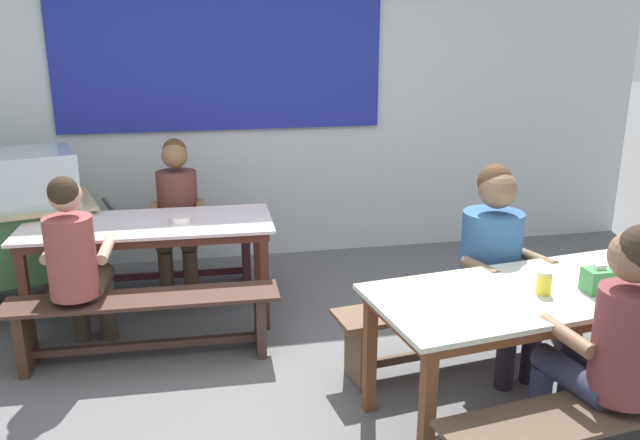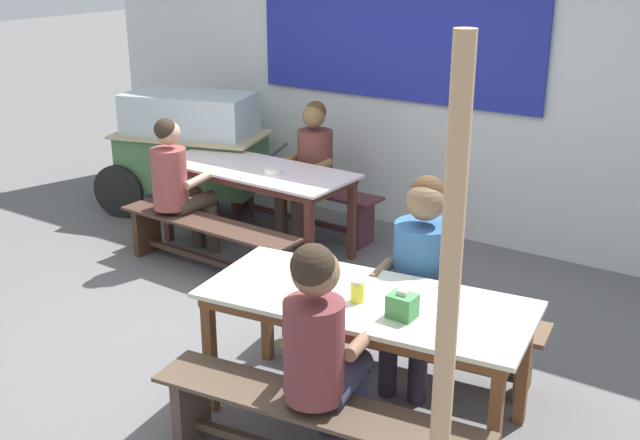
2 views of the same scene
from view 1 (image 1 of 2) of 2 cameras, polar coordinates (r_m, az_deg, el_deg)
name	(u,v)px [view 1 (image 1 of 2)]	position (r m, az deg, el deg)	size (l,w,h in m)	color
ground_plane	(307,392)	(3.80, -1.15, -15.15)	(40.00, 40.00, 0.00)	#5E5E5E
backdrop_wall	(254,81)	(5.67, -5.92, 12.31)	(7.31, 0.23, 3.01)	silver
dining_table_far	(149,232)	(4.56, -15.12, -1.08)	(1.72, 0.76, 0.73)	silver
dining_table_near	(537,302)	(3.49, 18.93, -6.94)	(1.84, 0.99, 0.73)	beige
bench_far_back	(159,254)	(5.24, -14.29, -2.98)	(1.64, 0.34, 0.43)	#55282E
bench_far_front	(145,318)	(4.14, -15.42, -8.48)	(1.67, 0.36, 0.43)	#432C23
bench_near_back	(470,318)	(4.07, 13.27, -8.57)	(1.76, 0.53, 0.43)	brown
bench_near_front	(615,430)	(3.27, 24.96, -16.74)	(1.73, 0.55, 0.43)	brown
person_right_near_table	(496,254)	(3.93, 15.54, -2.99)	(0.52, 0.58, 1.25)	#271E2C
person_center_facing	(177,209)	(5.04, -12.68, 1.00)	(0.43, 0.59, 1.21)	#493928
person_left_back_turned	(76,259)	(4.13, -21.06, -3.31)	(0.42, 0.55, 1.21)	#42372A
person_near_front	(612,336)	(3.11, 24.74, -9.45)	(0.45, 0.59, 1.25)	#2F334B
tissue_box	(598,280)	(3.50, 23.67, -4.97)	(0.14, 0.11, 0.15)	#408C49
condiment_jar	(544,283)	(3.38, 19.45, -5.34)	(0.07, 0.07, 0.12)	yellow
soup_bowl	(181,220)	(4.47, -12.38, 0.02)	(0.14, 0.14, 0.04)	silver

